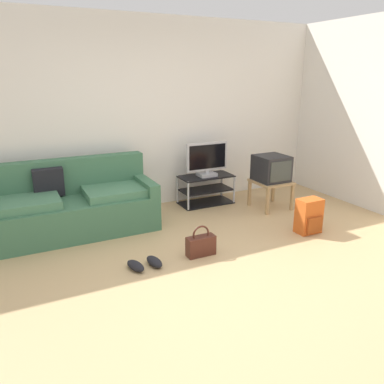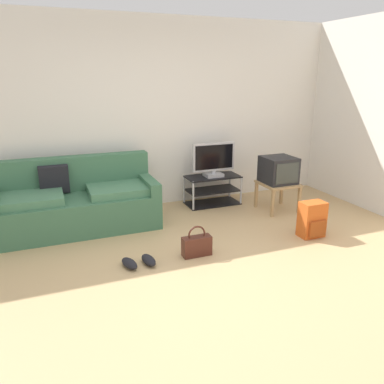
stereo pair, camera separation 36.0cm
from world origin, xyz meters
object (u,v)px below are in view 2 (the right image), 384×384
at_px(tv_stand, 212,190).
at_px(side_table, 278,187).
at_px(handbag, 197,245).
at_px(sneakers_pair, 139,262).
at_px(crt_tv, 278,170).
at_px(flat_tv, 214,160).
at_px(backpack, 312,220).
at_px(couch, 76,203).

height_order(tv_stand, side_table, tv_stand).
distance_m(handbag, sneakers_pair, 0.65).
distance_m(crt_tv, handbag, 1.97).
xyz_separation_m(flat_tv, side_table, (0.77, -0.58, -0.34)).
height_order(flat_tv, crt_tv, flat_tv).
xyz_separation_m(backpack, handbag, (-1.51, 0.03, -0.09)).
xyz_separation_m(tv_stand, side_table, (0.77, -0.60, 0.13)).
xyz_separation_m(tv_stand, crt_tv, (0.77, -0.58, 0.38)).
height_order(couch, tv_stand, couch).
bearing_deg(sneakers_pair, crt_tv, 22.64).
bearing_deg(crt_tv, sneakers_pair, -157.36).
distance_m(flat_tv, handbag, 1.85).
bearing_deg(backpack, tv_stand, 117.17).
bearing_deg(tv_stand, handbag, -119.92).
bearing_deg(handbag, crt_tv, 30.09).
bearing_deg(flat_tv, handbag, -120.29).
xyz_separation_m(couch, handbag, (1.14, -1.32, -0.21)).
distance_m(tv_stand, crt_tv, 1.04).
xyz_separation_m(side_table, sneakers_pair, (-2.31, -0.95, -0.30)).
relative_size(backpack, handbag, 1.25).
xyz_separation_m(flat_tv, backpack, (0.62, -1.55, -0.48)).
bearing_deg(backpack, sneakers_pair, -175.06).
distance_m(side_table, handbag, 1.92).
distance_m(tv_stand, backpack, 1.69).
distance_m(crt_tv, sneakers_pair, 2.56).
relative_size(crt_tv, sneakers_pair, 1.19).
height_order(crt_tv, sneakers_pair, crt_tv).
distance_m(tv_stand, flat_tv, 0.47).
bearing_deg(tv_stand, side_table, -38.05).
height_order(couch, backpack, couch).
bearing_deg(flat_tv, sneakers_pair, -135.27).
bearing_deg(handbag, couch, 130.85).
xyz_separation_m(flat_tv, handbag, (-0.89, -1.52, -0.57)).
xyz_separation_m(tv_stand, backpack, (0.62, -1.57, -0.01)).
distance_m(flat_tv, backpack, 1.74).
height_order(tv_stand, sneakers_pair, tv_stand).
xyz_separation_m(couch, side_table, (2.79, -0.37, 0.02)).
bearing_deg(flat_tv, tv_stand, 90.00).
distance_m(backpack, sneakers_pair, 2.17).
height_order(side_table, handbag, side_table).
bearing_deg(crt_tv, flat_tv, 143.78).
distance_m(flat_tv, crt_tv, 0.96).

